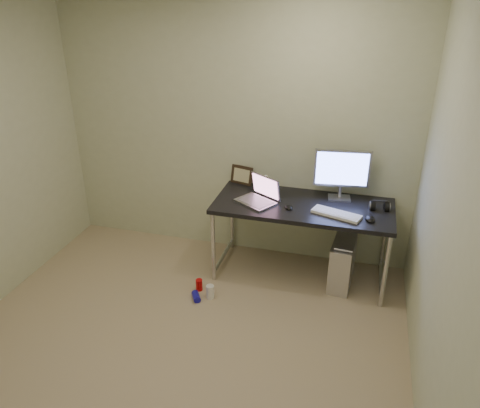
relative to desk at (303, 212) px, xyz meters
name	(u,v)px	position (x,y,z in m)	size (l,w,h in m)	color
floor	(170,359)	(-0.76, -1.40, -0.67)	(3.50, 3.50, 0.00)	tan
wall_back	(233,133)	(-0.76, 0.35, 0.58)	(3.50, 0.02, 2.50)	beige
wall_right	(450,249)	(0.99, -1.40, 0.58)	(0.02, 3.50, 2.50)	beige
desk	(303,212)	(0.00, 0.00, 0.00)	(1.62, 0.71, 0.75)	black
tower_computer	(342,263)	(0.40, -0.07, -0.44)	(0.22, 0.45, 0.48)	silver
cable_a	(342,228)	(0.35, 0.30, -0.27)	(0.01, 0.01, 0.70)	black
cable_b	(351,232)	(0.44, 0.28, -0.29)	(0.01, 0.01, 0.72)	black
can_red	(199,285)	(-0.85, -0.51, -0.62)	(0.06, 0.06, 0.11)	red
can_white	(210,292)	(-0.71, -0.60, -0.61)	(0.07, 0.07, 0.13)	white
can_blue	(196,297)	(-0.82, -0.66, -0.64)	(0.06, 0.06, 0.12)	#1A15B6
laptop	(259,196)	(-0.40, -0.04, 0.13)	(0.43, 0.41, 0.23)	#ADADB5
monitor	(342,171)	(0.31, 0.21, 0.35)	(0.51, 0.17, 0.47)	#ADADB5
keyboard	(336,214)	(0.31, -0.15, 0.09)	(0.42, 0.14, 0.03)	white
mouse_right	(370,218)	(0.59, -0.17, 0.10)	(0.08, 0.13, 0.04)	black
mouse_left	(289,206)	(-0.11, -0.12, 0.10)	(0.07, 0.11, 0.04)	black
headphones	(380,206)	(0.67, 0.07, 0.11)	(0.17, 0.10, 0.11)	black
picture_frame	(242,175)	(-0.66, 0.31, 0.17)	(0.23, 0.03, 0.18)	black
webcam	(265,179)	(-0.41, 0.27, 0.17)	(0.05, 0.04, 0.13)	silver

